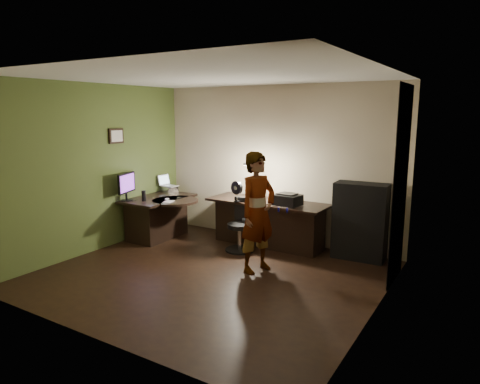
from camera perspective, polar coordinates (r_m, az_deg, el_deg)
The scene contains 27 objects.
floor at distance 6.12m, azimuth -4.00°, elevation -11.01°, with size 4.50×4.00×0.01m, color black.
ceiling at distance 5.70m, azimuth -4.36°, elevation 15.20°, with size 4.50×4.00×0.01m, color silver.
wall_back at distance 7.46m, azimuth 4.82°, elevation 3.69°, with size 4.50×0.01×2.70m, color tan.
wall_front at distance 4.31m, azimuth -19.82°, elevation -2.03°, with size 4.50×0.01×2.70m, color tan.
wall_left at distance 7.29m, azimuth -18.79°, elevation 2.99°, with size 0.01×4.00×2.70m, color tan.
wall_right at distance 4.83m, azimuth 18.20°, elevation -0.63°, with size 0.01×4.00×2.70m, color tan.
green_wall_overlay at distance 7.28m, azimuth -18.71°, elevation 2.99°, with size 0.00×4.00×2.70m, color #4B5F29.
arched_doorway at distance 5.95m, azimuth 20.61°, elevation 0.78°, with size 0.01×0.90×2.60m, color black.
french_door at distance 4.38m, azimuth 16.05°, elevation -5.68°, with size 0.02×0.92×2.10m, color white.
framed_picture at distance 7.51m, azimuth -16.20°, elevation 7.19°, with size 0.04×0.30×0.25m, color black.
desk_left at distance 7.84m, azimuth -10.76°, elevation -3.39°, with size 0.79×1.29×0.74m, color black.
desk_right at distance 7.26m, azimuth 3.60°, elevation -4.22°, with size 2.07×0.72×0.78m, color black.
cabinet at distance 6.84m, azimuth 15.73°, elevation -3.77°, with size 0.79×0.40×1.19m, color black.
laptop_stand at distance 8.27m, azimuth -9.34°, elevation 0.37°, with size 0.26×0.21×0.11m, color silver.
laptop at distance 8.24m, azimuth -9.37°, elevation 1.48°, with size 0.30×0.28×0.21m, color silver.
monitor at distance 7.59m, azimuth -14.94°, elevation 0.18°, with size 0.11×0.53×0.35m, color black.
mouse at distance 7.52m, azimuth -9.71°, elevation -0.94°, with size 0.06×0.10×0.04m, color silver.
phone at distance 7.67m, azimuth -8.11°, elevation -0.76°, with size 0.07×0.14×0.01m, color black.
pen at distance 7.58m, azimuth -13.86°, elevation -1.11°, with size 0.01×0.13×0.01m, color black.
speaker at distance 7.47m, azimuth -12.71°, elevation -0.53°, with size 0.07×0.07×0.19m, color black.
notepad at distance 7.36m, azimuth -9.51°, elevation -1.28°, with size 0.14×0.20×0.01m, color silver.
desk_fan at distance 7.03m, azimuth -0.39°, elevation 0.11°, with size 0.22×0.12×0.35m, color black.
headphones at distance 6.35m, azimuth 5.75°, elevation -2.32°, with size 0.18×0.07×0.08m, color #090A99.
printer at distance 6.84m, azimuth 6.31°, elevation -0.95°, with size 0.42×0.32×0.18m, color black.
desk_lamp at distance 7.27m, azimuth 2.01°, elevation 1.74°, with size 0.16×0.30×0.67m, color black.
office_chair at distance 6.97m, azimuth -0.02°, elevation -4.48°, with size 0.48×0.48×0.86m, color black.
person at distance 6.02m, azimuth 2.38°, elevation -2.74°, with size 0.61×0.41×1.71m, color #D8A88C.
Camera 1 is at (3.31, -4.62, 2.25)m, focal length 32.00 mm.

